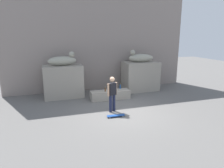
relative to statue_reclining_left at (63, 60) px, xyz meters
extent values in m
plane|color=#605E5B|center=(2.40, -3.38, -2.13)|extent=(40.00, 40.00, 0.00)
cube|color=gray|center=(2.40, 1.28, 1.28)|extent=(11.79, 0.60, 6.81)
cube|color=gray|center=(-0.04, 0.00, -1.20)|extent=(2.18, 1.35, 1.84)
cube|color=gray|center=(4.84, 0.00, -1.20)|extent=(2.18, 1.35, 1.84)
ellipsoid|color=#9E9C8A|center=(-0.04, 0.00, -0.02)|extent=(1.62, 0.63, 0.52)
sphere|color=#9E9C8A|center=(0.51, 0.02, 0.33)|extent=(0.32, 0.32, 0.32)
ellipsoid|color=#9E9C8A|center=(4.84, 0.00, -0.02)|extent=(1.66, 0.75, 0.52)
sphere|color=#9E9C8A|center=(4.29, 0.06, 0.33)|extent=(0.32, 0.32, 0.32)
cube|color=gray|center=(2.40, -1.26, -1.88)|extent=(2.21, 0.68, 0.49)
cylinder|color=#1E233F|center=(2.01, -3.10, -1.72)|extent=(0.14, 0.14, 0.82)
cylinder|color=#1E233F|center=(1.82, -3.17, -1.72)|extent=(0.14, 0.14, 0.82)
cube|color=black|center=(1.92, -3.13, -1.03)|extent=(0.41, 0.31, 0.56)
sphere|color=tan|center=(1.92, -3.13, -0.57)|extent=(0.23, 0.23, 0.23)
cylinder|color=tan|center=(2.13, -3.06, -1.04)|extent=(0.09, 0.09, 0.58)
cylinder|color=tan|center=(1.71, -3.21, -1.04)|extent=(0.09, 0.09, 0.58)
cube|color=navy|center=(1.87, -3.82, -2.06)|extent=(0.81, 0.24, 0.02)
cylinder|color=white|center=(1.57, -3.88, -2.10)|extent=(0.06, 0.03, 0.06)
cylinder|color=white|center=(1.57, -3.74, -2.10)|extent=(0.06, 0.03, 0.06)
cylinder|color=white|center=(2.17, -3.91, -2.10)|extent=(0.06, 0.03, 0.06)
cylinder|color=white|center=(2.17, -3.77, -2.10)|extent=(0.06, 0.03, 0.06)
cylinder|color=#194C99|center=(3.08, -1.03, -1.52)|extent=(0.06, 0.06, 0.22)
cylinder|color=#194C99|center=(3.08, -1.03, -1.38)|extent=(0.03, 0.03, 0.06)
cylinder|color=yellow|center=(3.08, -1.03, -1.35)|extent=(0.03, 0.03, 0.01)
cylinder|color=#593314|center=(2.08, -1.36, -1.54)|extent=(0.06, 0.06, 0.18)
cylinder|color=#593314|center=(2.08, -1.36, -1.42)|extent=(0.03, 0.03, 0.06)
cylinder|color=yellow|center=(2.08, -1.36, -1.39)|extent=(0.03, 0.03, 0.01)
cylinder|color=silver|center=(2.75, -1.32, -1.53)|extent=(0.08, 0.08, 0.20)
cylinder|color=silver|center=(2.75, -1.32, -1.40)|extent=(0.04, 0.04, 0.06)
cylinder|color=yellow|center=(2.75, -1.32, -1.37)|extent=(0.04, 0.04, 0.01)
camera|label=1|loc=(-0.89, -11.86, 1.42)|focal=33.01mm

